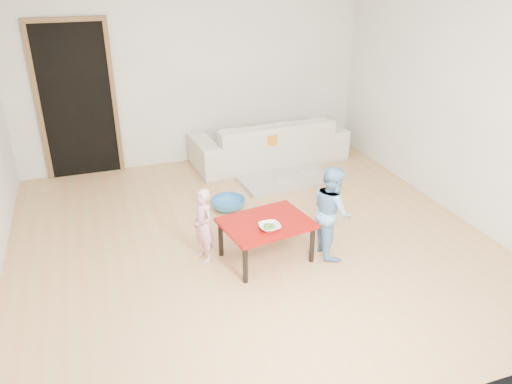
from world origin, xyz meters
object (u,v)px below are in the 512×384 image
bowl (270,227)px  child_blue (332,211)px  sofa (269,141)px  basin (228,204)px  red_table (266,240)px  child_pink (203,226)px

bowl → child_blue: 0.69m
sofa → bowl: sofa is taller
basin → red_table: bearing=-87.3°
child_pink → bowl: bearing=41.7°
basin → child_pink: bearing=-118.4°
child_blue → basin: 1.53m
basin → bowl: bearing=-88.6°
bowl → sofa: bearing=69.6°
child_pink → basin: 1.17m
child_pink → basin: child_pink is taller
red_table → child_pink: 0.64m
child_blue → basin: (-0.72, 1.29, -0.41)m
bowl → child_blue: (0.69, 0.05, 0.03)m
bowl → basin: bowl is taller
sofa → child_pink: child_pink is taller
red_table → child_pink: child_pink is taller
red_table → basin: 1.19m
sofa → child_pink: 2.76m
sofa → red_table: bearing=65.6°
child_blue → sofa: bearing=-0.6°
red_table → bowl: 0.29m
child_pink → red_table: bearing=55.3°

